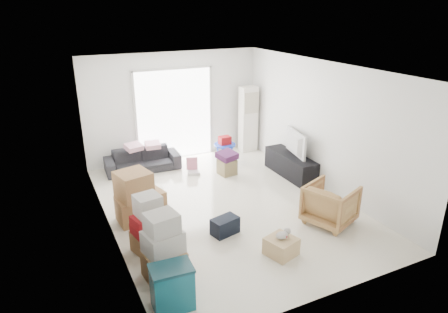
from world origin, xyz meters
TOP-DOWN VIEW (x-y plane):
  - room_shell at (0.00, 0.00)m, footprint 4.98×6.48m
  - sliding_door at (0.00, 2.98)m, footprint 2.10×0.04m
  - ac_tower at (1.95, 2.65)m, footprint 0.45×0.30m
  - tv_console at (2.00, 0.68)m, footprint 0.46×1.54m
  - television at (2.00, 0.68)m, footprint 0.74×1.06m
  - sofa at (-1.02, 2.50)m, footprint 1.78×0.61m
  - pillow_left at (-1.19, 2.54)m, footprint 0.44×0.38m
  - pillow_right at (-0.75, 2.49)m, footprint 0.39×0.32m
  - armchair at (1.39, -1.44)m, footprint 0.99×1.02m
  - storage_bins at (-1.90, -2.28)m, footprint 0.57×0.41m
  - box_stack_a at (-1.80, -1.63)m, footprint 0.60×0.52m
  - box_stack_b at (-1.80, -0.90)m, footprint 0.61×0.61m
  - box_stack_c at (-1.77, 0.17)m, footprint 0.68×0.67m
  - loose_box at (-1.39, 0.47)m, footprint 0.55×0.55m
  - duffel_bag at (-0.49, -0.95)m, footprint 0.52×0.38m
  - ottoman at (0.70, 1.39)m, footprint 0.41×0.41m
  - blanket at (0.70, 1.39)m, footprint 0.49×0.49m
  - kids_table at (1.01, 2.15)m, footprint 0.55×0.55m
  - toy_walker at (-0.00, 1.78)m, footprint 0.35×0.33m
  - wood_crate at (0.04, -1.90)m, footprint 0.54×0.54m
  - plush_bunny at (0.08, -1.89)m, footprint 0.29×0.16m

SIDE VIEW (x-z plane):
  - toy_walker at x=0.00m, z-range -0.08..0.30m
  - wood_crate at x=0.04m, z-range 0.00..0.29m
  - duffel_bag at x=-0.49m, z-range 0.00..0.30m
  - ottoman at x=0.70m, z-range 0.00..0.36m
  - loose_box at x=-1.39m, z-range 0.00..0.38m
  - tv_console at x=2.00m, z-range 0.00..0.51m
  - storage_bins at x=-1.90m, z-range 0.00..0.63m
  - sofa at x=-1.02m, z-range 0.00..0.69m
  - plush_bunny at x=0.08m, z-range 0.28..0.43m
  - armchair at x=1.39m, z-range 0.00..0.82m
  - box_stack_b at x=-1.80m, z-range -0.07..0.93m
  - blanket at x=0.70m, z-range 0.36..0.50m
  - box_stack_a at x=-1.80m, z-range -0.05..0.98m
  - box_stack_c at x=-1.77m, z-range -0.01..0.95m
  - kids_table at x=1.01m, z-range 0.15..0.81m
  - television at x=2.00m, z-range 0.51..0.64m
  - pillow_left at x=-1.19m, z-range 0.69..0.81m
  - pillow_right at x=-0.75m, z-range 0.69..0.81m
  - ac_tower at x=1.95m, z-range 0.00..1.75m
  - sliding_door at x=0.00m, z-range 0.08..2.41m
  - room_shell at x=0.00m, z-range -0.24..2.94m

